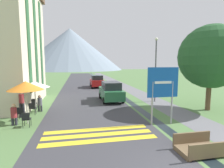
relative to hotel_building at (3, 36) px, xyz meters
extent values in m
plane|color=#517542|center=(9.39, 8.00, -5.75)|extent=(160.00, 160.00, 0.00)
cube|color=#38383D|center=(6.89, 18.00, -5.74)|extent=(6.40, 60.00, 0.01)
cube|color=slate|center=(12.99, 18.00, -5.74)|extent=(2.20, 60.00, 0.01)
cube|color=black|center=(10.59, 18.00, -5.74)|extent=(0.60, 60.00, 0.00)
cube|color=yellow|center=(6.89, -8.55, -5.74)|extent=(5.44, 0.44, 0.01)
cube|color=yellow|center=(6.89, -7.85, -5.74)|extent=(5.44, 0.44, 0.01)
cube|color=yellow|center=(6.89, -7.15, -5.74)|extent=(5.44, 0.44, 0.01)
cone|color=slate|center=(2.22, 84.79, 5.61)|extent=(57.30, 57.30, 22.71)
cube|color=beige|center=(-0.01, 0.00, -0.44)|extent=(4.96, 8.01, 10.62)
cube|color=#285633|center=(2.51, -2.20, -0.44)|extent=(0.06, 0.70, 7.96)
cube|color=#285633|center=(2.51, 0.00, -0.44)|extent=(0.06, 0.70, 7.96)
cube|color=#285633|center=(2.51, 2.20, -0.44)|extent=(0.06, 0.70, 7.96)
cylinder|color=#9E9EA3|center=(10.07, -7.03, -4.49)|extent=(0.10, 0.10, 2.51)
cylinder|color=#9E9EA3|center=(11.29, -7.03, -4.49)|extent=(0.10, 0.10, 2.51)
cube|color=#1451AD|center=(10.68, -7.05, -3.29)|extent=(1.86, 0.05, 1.71)
cube|color=white|center=(10.68, -7.08, -3.29)|extent=(1.02, 0.02, 0.14)
cube|color=brown|center=(10.59, -10.40, -5.61)|extent=(1.70, 1.10, 0.12)
cube|color=brown|center=(10.59, -10.91, -5.32)|extent=(1.70, 0.08, 0.45)
cube|color=brown|center=(10.59, -9.89, -5.32)|extent=(1.70, 0.08, 0.45)
cube|color=brown|center=(9.82, -10.40, -5.71)|extent=(0.16, 0.99, 0.08)
cube|color=brown|center=(11.36, -10.40, -5.71)|extent=(0.16, 0.99, 0.08)
cube|color=#28663D|center=(8.99, -0.08, -5.03)|extent=(1.79, 4.14, 0.84)
cube|color=#23282D|center=(8.99, -0.28, -4.27)|extent=(1.52, 2.28, 0.68)
cylinder|color=black|center=(8.14, 1.21, -5.45)|extent=(0.18, 0.60, 0.60)
cylinder|color=black|center=(9.85, 1.21, -5.45)|extent=(0.18, 0.60, 0.60)
cylinder|color=black|center=(8.14, -1.36, -5.45)|extent=(0.18, 0.60, 0.60)
cylinder|color=black|center=(9.85, -1.36, -5.45)|extent=(0.18, 0.60, 0.60)
cube|color=#A31919|center=(8.73, 9.65, -5.03)|extent=(1.81, 3.84, 0.84)
cube|color=#23282D|center=(8.73, 9.46, -4.27)|extent=(1.54, 2.11, 0.68)
cylinder|color=black|center=(7.87, 10.84, -5.45)|extent=(0.18, 0.60, 0.60)
cylinder|color=black|center=(9.60, 10.84, -5.45)|extent=(0.18, 0.60, 0.60)
cylinder|color=black|center=(7.87, 8.46, -5.45)|extent=(0.18, 0.60, 0.60)
cylinder|color=black|center=(9.60, 8.46, -5.45)|extent=(0.18, 0.60, 0.60)
cube|color=black|center=(3.10, -5.97, -5.30)|extent=(0.40, 0.40, 0.04)
cube|color=black|center=(3.10, -6.15, -5.10)|extent=(0.40, 0.04, 0.40)
cylinder|color=black|center=(2.93, -5.80, -5.52)|extent=(0.03, 0.03, 0.45)
cylinder|color=black|center=(3.27, -5.80, -5.52)|extent=(0.03, 0.03, 0.45)
cylinder|color=black|center=(2.93, -6.14, -5.52)|extent=(0.03, 0.03, 0.45)
cylinder|color=black|center=(3.27, -6.14, -5.52)|extent=(0.03, 0.03, 0.45)
cube|color=black|center=(2.44, -4.64, -5.30)|extent=(0.40, 0.40, 0.04)
cube|color=black|center=(2.44, -4.82, -5.10)|extent=(0.40, 0.04, 0.40)
cylinder|color=black|center=(2.27, -4.47, -5.52)|extent=(0.03, 0.03, 0.45)
cylinder|color=black|center=(2.61, -4.47, -5.52)|extent=(0.03, 0.03, 0.45)
cylinder|color=black|center=(2.27, -4.81, -5.52)|extent=(0.03, 0.03, 0.45)
cylinder|color=black|center=(2.61, -4.81, -5.52)|extent=(0.03, 0.03, 0.45)
cube|color=black|center=(2.83, -3.50, -5.30)|extent=(0.40, 0.40, 0.04)
cube|color=black|center=(2.83, -3.68, -5.10)|extent=(0.40, 0.04, 0.40)
cylinder|color=black|center=(2.66, -3.33, -5.52)|extent=(0.03, 0.03, 0.45)
cylinder|color=black|center=(3.00, -3.33, -5.52)|extent=(0.03, 0.03, 0.45)
cylinder|color=black|center=(2.66, -3.67, -5.52)|extent=(0.03, 0.03, 0.45)
cylinder|color=black|center=(3.00, -3.67, -5.52)|extent=(0.03, 0.03, 0.45)
cube|color=black|center=(2.60, -1.99, -5.30)|extent=(0.40, 0.40, 0.04)
cube|color=black|center=(2.60, -2.17, -5.10)|extent=(0.40, 0.04, 0.40)
cylinder|color=black|center=(2.43, -1.82, -5.52)|extent=(0.03, 0.03, 0.45)
cylinder|color=black|center=(2.77, -1.82, -5.52)|extent=(0.03, 0.03, 0.45)
cylinder|color=black|center=(2.43, -2.16, -5.52)|extent=(0.03, 0.03, 0.45)
cylinder|color=black|center=(2.77, -2.16, -5.52)|extent=(0.03, 0.03, 0.45)
cube|color=black|center=(2.57, -2.17, -5.30)|extent=(0.40, 0.40, 0.04)
cube|color=black|center=(2.57, -2.35, -5.10)|extent=(0.40, 0.04, 0.40)
cylinder|color=black|center=(2.40, -2.00, -5.52)|extent=(0.03, 0.03, 0.45)
cylinder|color=black|center=(2.74, -2.00, -5.52)|extent=(0.03, 0.03, 0.45)
cylinder|color=black|center=(2.40, -2.34, -5.52)|extent=(0.03, 0.03, 0.45)
cylinder|color=black|center=(2.74, -2.34, -5.52)|extent=(0.03, 0.03, 0.45)
cylinder|color=#B7B2A8|center=(2.99, -5.40, -4.57)|extent=(0.06, 0.06, 2.36)
cone|color=orange|center=(2.99, -5.40, -3.49)|extent=(1.97, 1.97, 0.51)
cylinder|color=#B7B2A8|center=(2.95, -3.10, -4.67)|extent=(0.06, 0.06, 2.15)
cone|color=silver|center=(2.95, -3.10, -3.69)|extent=(2.04, 2.04, 0.40)
cylinder|color=#282833|center=(2.24, -5.58, -5.52)|extent=(0.14, 0.14, 0.46)
cylinder|color=#282833|center=(2.42, -5.58, -5.52)|extent=(0.14, 0.14, 0.46)
cylinder|color=maroon|center=(2.33, -5.58, -4.99)|extent=(0.32, 0.32, 0.59)
sphere|color=tan|center=(2.33, -5.58, -4.60)|extent=(0.22, 0.22, 0.22)
cylinder|color=#282833|center=(2.24, -4.08, -5.26)|extent=(0.14, 0.14, 0.97)
cylinder|color=#282833|center=(2.42, -4.08, -5.26)|extent=(0.14, 0.14, 0.97)
cylinder|color=maroon|center=(2.33, -4.08, -4.48)|extent=(0.32, 0.32, 0.58)
sphere|color=tan|center=(2.33, -4.08, -4.10)|extent=(0.22, 0.22, 0.22)
cylinder|color=#282833|center=(3.08, -2.77, -5.52)|extent=(0.14, 0.14, 0.46)
cylinder|color=#282833|center=(3.26, -2.77, -5.52)|extent=(0.14, 0.14, 0.46)
cylinder|color=#4C4C56|center=(3.17, -2.77, -5.01)|extent=(0.32, 0.32, 0.55)
sphere|color=#9E755B|center=(3.17, -2.77, -4.64)|extent=(0.22, 0.22, 0.22)
cylinder|color=#515156|center=(12.94, -1.23, -2.96)|extent=(0.12, 0.12, 5.58)
sphere|color=silver|center=(12.94, -1.23, -0.05)|extent=(0.28, 0.28, 0.28)
cylinder|color=brown|center=(15.61, -4.80, -4.73)|extent=(0.36, 0.36, 2.04)
sphere|color=#235128|center=(15.61, -4.80, -1.72)|extent=(4.66, 4.66, 4.66)
camera|label=1|loc=(5.94, -16.13, -2.22)|focal=28.00mm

